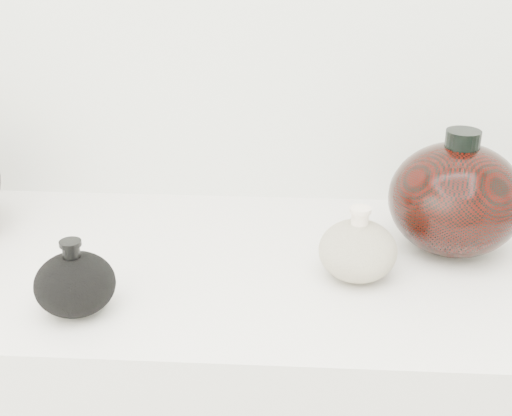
{
  "coord_description": "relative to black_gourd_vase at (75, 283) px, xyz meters",
  "views": [
    {
      "loc": [
        0.11,
        0.02,
        1.41
      ],
      "look_at": [
        0.05,
        0.92,
        1.0
      ],
      "focal_mm": 50.0,
      "sensor_mm": 36.0,
      "label": 1
    }
  ],
  "objects": [
    {
      "name": "black_gourd_vase",
      "position": [
        0.0,
        0.0,
        0.0
      ],
      "size": [
        0.12,
        0.12,
        0.1
      ],
      "color": "black",
      "rests_on": "display_counter"
    },
    {
      "name": "room",
      "position": [
        0.18,
        -0.53,
        0.36
      ],
      "size": [
        3.04,
        2.42,
        2.64
      ],
      "color": "slate",
      "rests_on": "ground"
    },
    {
      "name": "cream_gourd_vase",
      "position": [
        0.37,
        0.11,
        0.0
      ],
      "size": [
        0.12,
        0.12,
        0.11
      ],
      "color": "beige",
      "rests_on": "display_counter"
    },
    {
      "name": "right_round_pot",
      "position": [
        0.52,
        0.21,
        0.04
      ],
      "size": [
        0.24,
        0.24,
        0.19
      ],
      "color": "black",
      "rests_on": "display_counter"
    }
  ]
}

